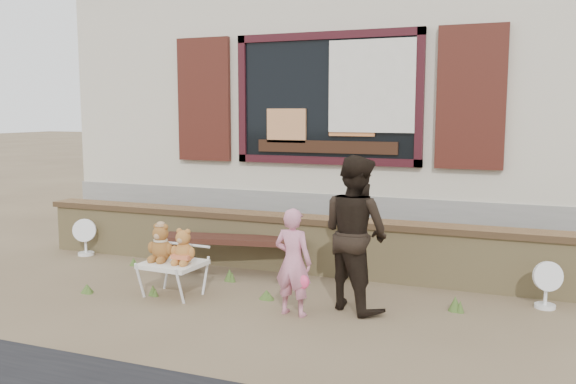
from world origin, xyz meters
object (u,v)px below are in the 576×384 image
at_px(child, 293,262).
at_px(adult, 355,233).
at_px(bench, 233,247).
at_px(folding_chair, 173,265).
at_px(teddy_bear_left, 161,242).
at_px(teddy_bear_right, 184,246).

relative_size(child, adult, 0.68).
bearing_deg(bench, folding_chair, -110.39).
bearing_deg(adult, teddy_bear_left, 39.28).
xyz_separation_m(bench, folding_chair, (-0.17, -1.02, 0.01)).
relative_size(folding_chair, teddy_bear_right, 1.66).
bearing_deg(folding_chair, adult, 13.00).
bearing_deg(teddy_bear_right, folding_chair, 180.00).
height_order(teddy_bear_left, adult, adult).
height_order(bench, folding_chair, bench).
distance_m(child, adult, 0.67).
distance_m(folding_chair, teddy_bear_left, 0.27).
xyz_separation_m(teddy_bear_left, adult, (1.98, 0.29, 0.19)).
bearing_deg(adult, teddy_bear_right, 41.22).
height_order(teddy_bear_right, child, child).
distance_m(teddy_bear_left, adult, 2.01).
xyz_separation_m(folding_chair, teddy_bear_right, (0.14, -0.01, 0.22)).
height_order(bench, adult, adult).
height_order(teddy_bear_right, adult, adult).
distance_m(bench, adult, 1.87).
height_order(folding_chair, teddy_bear_right, teddy_bear_right).
bearing_deg(child, teddy_bear_right, 2.23).
distance_m(folding_chair, adult, 1.92).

